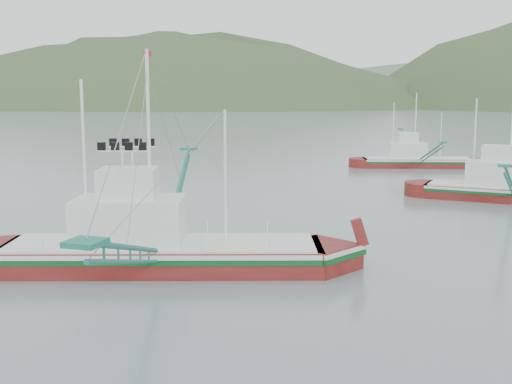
% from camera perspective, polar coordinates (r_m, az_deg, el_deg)
% --- Properties ---
extents(ground, '(1200.00, 1200.00, 0.00)m').
position_cam_1_polar(ground, '(33.99, -3.16, -6.83)').
color(ground, slate).
rests_on(ground, ground).
extents(main_boat, '(17.20, 29.29, 12.21)m').
position_cam_1_polar(main_boat, '(33.75, -8.65, -2.84)').
color(main_boat, '#62110E').
rests_on(main_boat, ground).
extents(bg_boat_far, '(13.89, 23.79, 9.84)m').
position_cam_1_polar(bg_boat_far, '(81.62, 14.13, 3.44)').
color(bg_boat_far, '#62110E').
rests_on(bg_boat_far, ground).
extents(bg_boat_right, '(15.07, 26.52, 10.78)m').
position_cam_1_polar(bg_boat_right, '(58.66, 21.83, 0.84)').
color(bg_boat_right, '#62110E').
rests_on(bg_boat_right, ground).
extents(headland_left, '(448.00, 308.00, 210.00)m').
position_cam_1_polar(headland_left, '(435.19, -8.17, 7.58)').
color(headland_left, '#354B26').
rests_on(headland_left, ground).
extents(ridge_distant, '(960.00, 400.00, 240.00)m').
position_cam_1_polar(ridge_distant, '(590.83, 20.00, 7.46)').
color(ridge_distant, slate).
rests_on(ridge_distant, ground).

